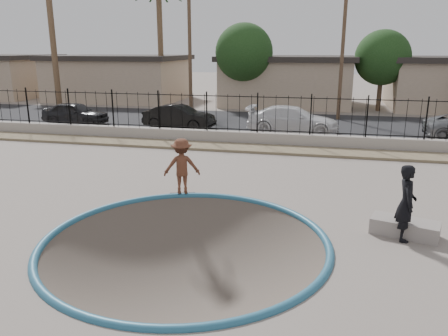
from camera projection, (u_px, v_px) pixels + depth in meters
name	position (u px, v px, depth m)	size (l,w,h in m)	color
ground	(261.00, 158.00, 23.07)	(120.00, 120.00, 2.20)	slate
bowl_pit	(186.00, 242.00, 10.57)	(6.84, 6.84, 1.80)	#493E38
coping_ring	(186.00, 242.00, 10.57)	(7.04, 7.04, 0.20)	#255D7A
rock_strip	(253.00, 148.00, 20.13)	(42.00, 1.60, 0.11)	#887959
retaining_wall	(257.00, 138.00, 21.10)	(42.00, 0.45, 0.60)	gray
fence	(257.00, 114.00, 20.78)	(40.00, 0.04, 1.80)	black
street	(273.00, 122.00, 27.47)	(90.00, 8.00, 0.04)	black
house_west	(119.00, 77.00, 39.11)	(11.60, 8.60, 3.90)	tan
house_center	(287.00, 80.00, 35.88)	(10.60, 8.60, 3.90)	tan
palm_mid	(160.00, 20.00, 34.43)	(2.30, 2.30, 9.30)	brown
utility_pole_left	(190.00, 45.00, 29.40)	(1.70, 0.24, 9.00)	#473323
utility_pole_mid	(343.00, 41.00, 27.17)	(1.70, 0.24, 9.50)	#473323
street_tree_left	(244.00, 53.00, 32.64)	(4.32, 4.32, 6.36)	#473323
street_tree_mid	(383.00, 58.00, 31.52)	(3.96, 3.96, 5.83)	#473323
skater	(182.00, 169.00, 13.64)	(1.13, 0.65, 1.75)	brown
skateboard	(183.00, 194.00, 13.86)	(0.84, 0.44, 0.07)	black
videographer	(406.00, 203.00, 10.46)	(0.69, 0.45, 1.89)	black
concrete_ledge	(405.00, 228.00, 10.91)	(1.60, 0.70, 0.40)	gray
car_a	(75.00, 113.00, 26.40)	(1.60, 3.97, 1.35)	black
car_b	(179.00, 117.00, 25.05)	(1.43, 4.10, 1.35)	black
car_c	(293.00, 120.00, 23.75)	(2.02, 4.97, 1.44)	silver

